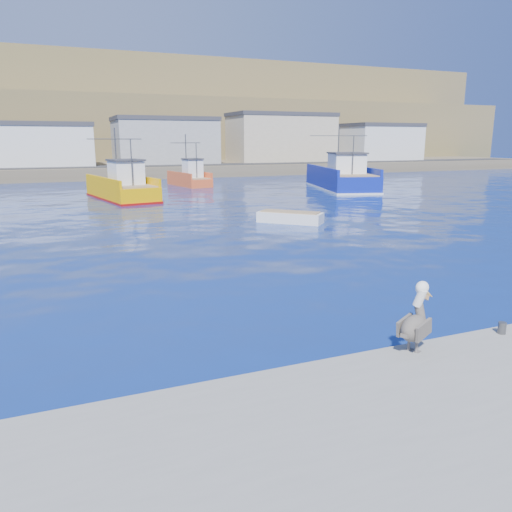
{
  "coord_description": "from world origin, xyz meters",
  "views": [
    {
      "loc": [
        -7.26,
        -11.96,
        5.28
      ],
      "look_at": [
        -0.86,
        3.53,
        1.36
      ],
      "focal_mm": 35.0,
      "sensor_mm": 36.0,
      "label": 1
    }
  ],
  "objects_px": {
    "trawler_blue": "(341,178)",
    "skiff_mid": "(290,218)",
    "pelican": "(416,322)",
    "boat_orange": "(190,177)",
    "trawler_yellow_b": "(122,188)",
    "skiff_far": "(346,188)"
  },
  "relations": [
    {
      "from": "trawler_yellow_b",
      "to": "boat_orange",
      "type": "height_order",
      "value": "trawler_yellow_b"
    },
    {
      "from": "trawler_blue",
      "to": "pelican",
      "type": "relative_size",
      "value": 8.74
    },
    {
      "from": "pelican",
      "to": "boat_orange",
      "type": "bearing_deg",
      "value": 80.88
    },
    {
      "from": "skiff_far",
      "to": "pelican",
      "type": "bearing_deg",
      "value": -120.36
    },
    {
      "from": "pelican",
      "to": "skiff_far",
      "type": "bearing_deg",
      "value": 59.64
    },
    {
      "from": "skiff_far",
      "to": "pelican",
      "type": "distance_m",
      "value": 43.08
    },
    {
      "from": "trawler_yellow_b",
      "to": "skiff_mid",
      "type": "distance_m",
      "value": 19.53
    },
    {
      "from": "trawler_blue",
      "to": "skiff_far",
      "type": "distance_m",
      "value": 1.96
    },
    {
      "from": "trawler_blue",
      "to": "skiff_mid",
      "type": "bearing_deg",
      "value": -129.74
    },
    {
      "from": "trawler_yellow_b",
      "to": "pelican",
      "type": "height_order",
      "value": "trawler_yellow_b"
    },
    {
      "from": "trawler_blue",
      "to": "skiff_mid",
      "type": "xyz_separation_m",
      "value": [
        -15.41,
        -18.53,
        -0.87
      ]
    },
    {
      "from": "trawler_yellow_b",
      "to": "pelican",
      "type": "xyz_separation_m",
      "value": [
        1.39,
        -38.04,
        0.2
      ]
    },
    {
      "from": "trawler_blue",
      "to": "pelican",
      "type": "bearing_deg",
      "value": -119.78
    },
    {
      "from": "boat_orange",
      "to": "pelican",
      "type": "xyz_separation_m",
      "value": [
        -7.83,
        -48.82,
        0.22
      ]
    },
    {
      "from": "skiff_mid",
      "to": "skiff_far",
      "type": "distance_m",
      "value": 22.49
    },
    {
      "from": "skiff_far",
      "to": "boat_orange",
      "type": "bearing_deg",
      "value": 140.1
    },
    {
      "from": "skiff_mid",
      "to": "pelican",
      "type": "bearing_deg",
      "value": -108.58
    },
    {
      "from": "boat_orange",
      "to": "skiff_mid",
      "type": "xyz_separation_m",
      "value": [
        -1.0,
        -28.48,
        -0.69
      ]
    },
    {
      "from": "boat_orange",
      "to": "pelican",
      "type": "relative_size",
      "value": 4.59
    },
    {
      "from": "trawler_yellow_b",
      "to": "boat_orange",
      "type": "xyz_separation_m",
      "value": [
        9.22,
        10.78,
        -0.02
      ]
    },
    {
      "from": "trawler_yellow_b",
      "to": "skiff_far",
      "type": "xyz_separation_m",
      "value": [
        23.15,
        -0.88,
        -0.69
      ]
    },
    {
      "from": "pelican",
      "to": "trawler_yellow_b",
      "type": "bearing_deg",
      "value": 92.09
    }
  ]
}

